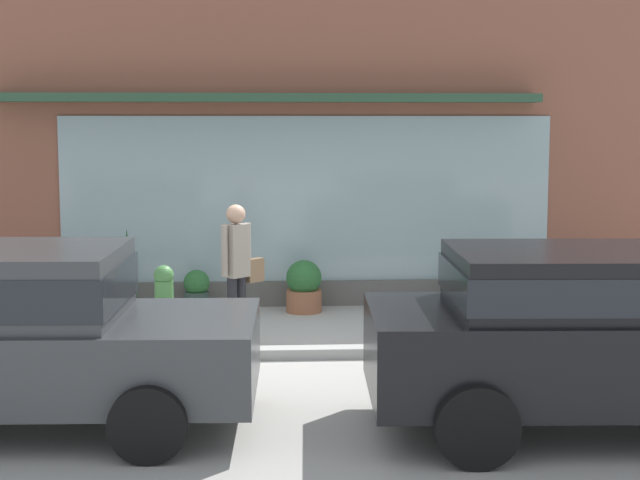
{
  "coord_description": "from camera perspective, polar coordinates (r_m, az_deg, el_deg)",
  "views": [
    {
      "loc": [
        -0.13,
        -10.9,
        2.64
      ],
      "look_at": [
        0.61,
        1.2,
        1.17
      ],
      "focal_mm": 54.61,
      "sensor_mm": 36.0,
      "label": 1
    }
  ],
  "objects": [
    {
      "name": "potted_plant_window_right",
      "position": [
        13.64,
        -11.21,
        -1.91
      ],
      "size": [
        0.28,
        0.28,
        1.19
      ],
      "color": "#4C4C51",
      "rests_on": "ground_plane"
    },
    {
      "name": "fire_hydrant",
      "position": [
        11.71,
        -9.11,
        -3.82
      ],
      "size": [
        0.41,
        0.37,
        0.96
      ],
      "color": "#4C8C47",
      "rests_on": "ground_plane"
    },
    {
      "name": "storefront",
      "position": [
        14.09,
        -2.92,
        5.21
      ],
      "size": [
        14.0,
        0.81,
        4.53
      ],
      "color": "#935642",
      "rests_on": "ground_plane"
    },
    {
      "name": "potted_plant_trailing_edge",
      "position": [
        13.58,
        -15.94,
        -2.58
      ],
      "size": [
        0.29,
        0.29,
        0.97
      ],
      "color": "#4C4C51",
      "rests_on": "ground_plane"
    },
    {
      "name": "parked_car_black",
      "position": [
        8.6,
        16.0,
        -5.02
      ],
      "size": [
        4.1,
        2.09,
        1.57
      ],
      "rotation": [
        0.0,
        0.0,
        -0.05
      ],
      "color": "black",
      "rests_on": "ground_plane"
    },
    {
      "name": "potted_plant_near_hydrant",
      "position": [
        13.57,
        -0.95,
        -2.75
      ],
      "size": [
        0.5,
        0.5,
        0.73
      ],
      "color": "#9E6042",
      "rests_on": "ground_plane"
    },
    {
      "name": "potted_plant_low_front",
      "position": [
        14.03,
        8.95,
        -2.57
      ],
      "size": [
        0.5,
        0.5,
        0.67
      ],
      "color": "#4C4C51",
      "rests_on": "ground_plane"
    },
    {
      "name": "potted_plant_corner_tall",
      "position": [
        13.77,
        12.22,
        -2.89
      ],
      "size": [
        0.37,
        0.37,
        0.63
      ],
      "color": "#4C4C51",
      "rests_on": "ground_plane"
    },
    {
      "name": "ground_plane",
      "position": [
        11.21,
        -2.74,
        -6.69
      ],
      "size": [
        60.0,
        60.0,
        0.0
      ],
      "primitive_type": "plane",
      "color": "#B2AFA8"
    },
    {
      "name": "potted_plant_doorstep",
      "position": [
        14.34,
        14.8,
        -2.36
      ],
      "size": [
        0.43,
        0.43,
        0.7
      ],
      "color": "#B7B2A3",
      "rests_on": "ground_plane"
    },
    {
      "name": "pedestrian_with_handbag",
      "position": [
        11.47,
        -4.84,
        -1.45
      ],
      "size": [
        0.5,
        0.47,
        1.68
      ],
      "rotation": [
        0.0,
        0.0,
        0.78
      ],
      "color": "#232328",
      "rests_on": "ground_plane"
    },
    {
      "name": "potted_plant_by_entrance",
      "position": [
        13.69,
        -7.24,
        -2.95
      ],
      "size": [
        0.36,
        0.36,
        0.59
      ],
      "color": "#33473D",
      "rests_on": "ground_plane"
    },
    {
      "name": "curb_strip",
      "position": [
        11.0,
        -2.72,
        -6.63
      ],
      "size": [
        14.0,
        0.24,
        0.12
      ],
      "primitive_type": "cube",
      "color": "#B2B2AD",
      "rests_on": "ground_plane"
    }
  ]
}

